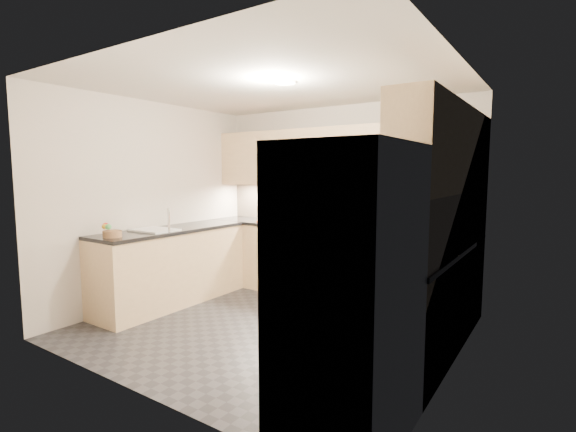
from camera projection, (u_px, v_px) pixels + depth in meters
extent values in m
cube|color=#222227|center=(270.00, 327.00, 4.39)|extent=(3.60, 3.20, 0.00)
cube|color=beige|center=(268.00, 84.00, 4.13)|extent=(3.60, 3.20, 0.02)
cube|color=beige|center=(340.00, 201.00, 5.58)|extent=(3.60, 0.02, 2.50)
cube|color=beige|center=(134.00, 226.00, 2.94)|extent=(3.60, 0.02, 2.50)
cube|color=beige|center=(154.00, 202.00, 5.26)|extent=(0.02, 3.20, 2.50)
cube|color=beige|center=(454.00, 221.00, 3.27)|extent=(0.02, 3.20, 2.50)
cube|color=#D8B482|center=(262.00, 254.00, 6.02)|extent=(1.42, 0.60, 0.90)
cube|color=#D8B482|center=(412.00, 274.00, 4.82)|extent=(1.42, 0.60, 0.90)
cube|color=#D8B482|center=(418.00, 308.00, 3.64)|extent=(0.60, 1.70, 0.90)
cube|color=#D8B482|center=(172.00, 267.00, 5.18)|extent=(0.60, 2.00, 0.90)
cube|color=black|center=(262.00, 222.00, 5.97)|extent=(1.42, 0.63, 0.04)
cube|color=black|center=(413.00, 234.00, 4.77)|extent=(1.42, 0.63, 0.04)
cube|color=black|center=(419.00, 255.00, 3.59)|extent=(0.63, 1.70, 0.04)
cube|color=black|center=(171.00, 230.00, 5.13)|extent=(0.63, 2.00, 0.04)
cube|color=#D8B482|center=(334.00, 157.00, 5.38)|extent=(3.60, 0.35, 0.75)
cube|color=#D8B482|center=(442.00, 149.00, 3.53)|extent=(0.35, 1.95, 0.75)
cube|color=tan|center=(340.00, 205.00, 5.59)|extent=(3.60, 0.01, 0.51)
cube|color=tan|center=(464.00, 222.00, 3.65)|extent=(0.01, 2.30, 0.51)
cube|color=#96979D|center=(328.00, 263.00, 5.40)|extent=(0.76, 0.65, 0.91)
cube|color=black|center=(328.00, 228.00, 5.35)|extent=(0.76, 0.65, 0.03)
cube|color=black|center=(315.00, 268.00, 5.13)|extent=(0.62, 0.02, 0.45)
cylinder|color=#B2B5BA|center=(314.00, 247.00, 5.08)|extent=(0.60, 0.02, 0.02)
cube|color=#A4A6AC|center=(333.00, 167.00, 5.37)|extent=(0.76, 0.40, 0.40)
cube|color=black|center=(326.00, 166.00, 5.20)|extent=(0.60, 0.01, 0.28)
cube|color=#ACADB4|center=(348.00, 292.00, 2.55)|extent=(0.70, 0.90, 1.80)
cylinder|color=#B2B5BA|center=(282.00, 281.00, 2.60)|extent=(0.02, 0.02, 1.20)
cylinder|color=#B2B5BA|center=(311.00, 270.00, 2.89)|extent=(0.02, 0.02, 1.20)
cube|color=white|center=(155.00, 236.00, 4.93)|extent=(0.52, 0.38, 0.16)
cylinder|color=silver|center=(169.00, 220.00, 4.76)|extent=(0.03, 0.03, 0.28)
cylinder|color=#529E43|center=(447.00, 229.00, 4.47)|extent=(0.34, 0.34, 0.16)
cube|color=#DF4A15|center=(275.00, 221.00, 5.83)|extent=(0.49, 0.39, 0.01)
cylinder|color=#946A45|center=(112.00, 234.00, 4.42)|extent=(0.20, 0.20, 0.07)
sphere|color=red|center=(106.00, 226.00, 4.46)|extent=(0.07, 0.07, 0.07)
sphere|color=#4AAE4F|center=(108.00, 227.00, 4.38)|extent=(0.06, 0.06, 0.06)
cube|color=silver|center=(306.00, 260.00, 5.15)|extent=(0.18, 0.05, 0.35)
cube|color=#355E94|center=(320.00, 262.00, 5.03)|extent=(0.17, 0.09, 0.35)
sphere|color=gold|center=(105.00, 227.00, 4.41)|extent=(0.06, 0.06, 0.06)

